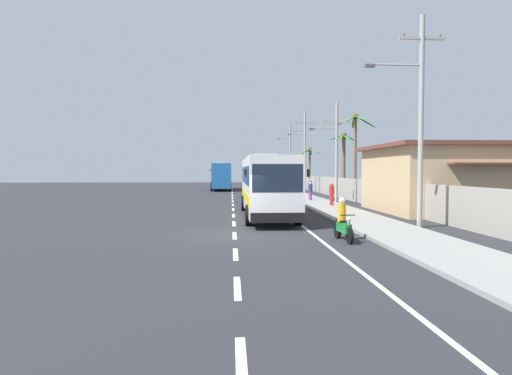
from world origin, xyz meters
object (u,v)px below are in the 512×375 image
(utility_pole_mid, at_px, (336,150))
(utility_pole_distant, at_px, (290,153))
(coach_bus_foreground, at_px, (266,184))
(palm_nearest, at_px, (355,138))
(coach_bus_far_lane, at_px, (220,175))
(pedestrian_midwalk, at_px, (310,191))
(utility_pole_nearest, at_px, (419,115))
(utility_pole_far, at_px, (304,150))
(roadside_building, at_px, (486,178))
(palm_third, at_px, (310,159))
(palm_second, at_px, (344,155))
(pedestrian_near_kerb, at_px, (332,193))
(pedestrian_far_walk, at_px, (310,188))
(motorcycle_beside_bus, at_px, (343,223))

(utility_pole_mid, relative_size, utility_pole_distant, 0.83)
(coach_bus_foreground, height_order, palm_nearest, palm_nearest)
(coach_bus_foreground, distance_m, coach_bus_far_lane, 34.46)
(pedestrian_midwalk, relative_size, utility_pole_nearest, 0.16)
(pedestrian_midwalk, bearing_deg, coach_bus_foreground, 52.08)
(coach_bus_far_lane, distance_m, utility_pole_far, 14.15)
(pedestrian_midwalk, height_order, utility_pole_nearest, utility_pole_nearest)
(utility_pole_mid, distance_m, utility_pole_distant, 30.25)
(roadside_building, bearing_deg, utility_pole_distant, 101.53)
(palm_third, bearing_deg, palm_second, -85.22)
(pedestrian_near_kerb, height_order, palm_second, palm_second)
(pedestrian_near_kerb, bearing_deg, palm_second, -94.63)
(pedestrian_midwalk, relative_size, pedestrian_far_walk, 0.89)
(pedestrian_near_kerb, distance_m, palm_nearest, 8.61)
(pedestrian_near_kerb, height_order, utility_pole_distant, utility_pole_distant)
(motorcycle_beside_bus, xyz_separation_m, utility_pole_mid, (4.29, 18.61, 3.73))
(motorcycle_beside_bus, xyz_separation_m, pedestrian_midwalk, (2.56, 20.42, 0.29))
(motorcycle_beside_bus, relative_size, utility_pole_distant, 0.20)
(pedestrian_far_walk, xyz_separation_m, palm_second, (3.46, 1.11, 3.13))
(coach_bus_far_lane, distance_m, pedestrian_near_kerb, 29.58)
(coach_bus_foreground, bearing_deg, coach_bus_far_lane, 95.91)
(coach_bus_far_lane, xyz_separation_m, roadside_building, (18.15, -32.23, 0.16))
(utility_pole_nearest, height_order, utility_pole_far, utility_pole_nearest)
(roadside_building, bearing_deg, motorcycle_beside_bus, -138.51)
(pedestrian_midwalk, xyz_separation_m, pedestrian_far_walk, (0.54, 3.07, 0.11))
(motorcycle_beside_bus, distance_m, palm_third, 37.45)
(motorcycle_beside_bus, relative_size, utility_pole_nearest, 0.20)
(pedestrian_far_walk, bearing_deg, coach_bus_foreground, 75.84)
(coach_bus_far_lane, xyz_separation_m, utility_pole_distant, (10.42, 5.66, 3.26))
(utility_pole_nearest, distance_m, palm_third, 33.41)
(pedestrian_midwalk, xyz_separation_m, utility_pole_mid, (1.73, -1.81, 3.44))
(palm_nearest, bearing_deg, pedestrian_far_walk, 149.29)
(pedestrian_midwalk, bearing_deg, roadside_building, 120.67)
(coach_bus_far_lane, distance_m, palm_second, 22.40)
(utility_pole_far, height_order, palm_nearest, utility_pole_far)
(coach_bus_far_lane, bearing_deg, utility_pole_far, -43.20)
(coach_bus_foreground, relative_size, palm_second, 1.92)
(utility_pole_nearest, height_order, palm_third, utility_pole_nearest)
(palm_second, distance_m, roadside_building, 14.97)
(utility_pole_mid, height_order, roadside_building, utility_pole_mid)
(pedestrian_near_kerb, bearing_deg, palm_third, -81.25)
(coach_bus_foreground, bearing_deg, palm_second, 60.79)
(utility_pole_far, xyz_separation_m, palm_nearest, (2.40, -12.38, 0.45))
(motorcycle_beside_bus, distance_m, pedestrian_near_kerb, 15.31)
(coach_bus_foreground, relative_size, pedestrian_far_walk, 6.88)
(pedestrian_near_kerb, xyz_separation_m, utility_pole_far, (1.18, 18.74, 4.12))
(utility_pole_mid, bearing_deg, coach_bus_foreground, -123.82)
(utility_pole_nearest, relative_size, palm_second, 1.56)
(pedestrian_near_kerb, distance_m, palm_second, 10.69)
(pedestrian_far_walk, height_order, utility_pole_distant, utility_pole_distant)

